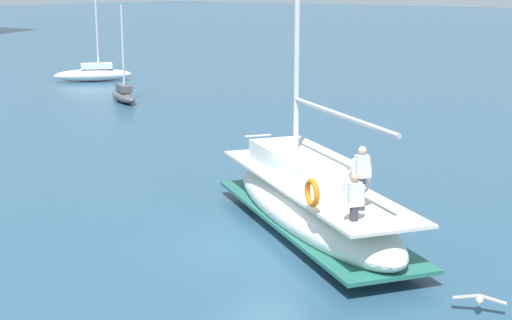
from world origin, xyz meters
The scene contains 5 objects.
ground_plane centered at (0.00, 0.00, 0.00)m, with size 400.00×400.00×0.00m, color #284C66.
main_sailboat centered at (1.77, -0.35, 0.90)m, with size 7.02×9.46×11.99m.
moored_sloop_far centered at (14.69, 22.12, 0.45)m, with size 2.51×3.88×5.60m.
moored_cutter_left centered at (19.86, 31.12, 0.60)m, with size 5.08×4.33×8.98m.
seagull centered at (-0.46, -6.27, 0.33)m, with size 0.54×1.08×0.17m.
Camera 1 is at (-15.21, -12.19, 6.83)m, focal length 54.22 mm.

